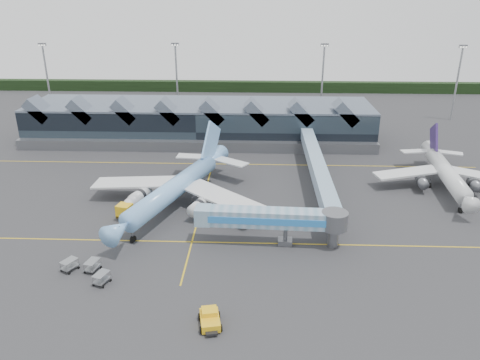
{
  "coord_description": "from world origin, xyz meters",
  "views": [
    {
      "loc": [
        10.25,
        -73.3,
        37.83
      ],
      "look_at": [
        7.19,
        6.29,
        5.0
      ],
      "focal_mm": 35.0,
      "sensor_mm": 36.0,
      "label": 1
    }
  ],
  "objects_px": {
    "fuel_truck": "(135,202)",
    "pushback_tug": "(210,319)",
    "main_airliner": "(177,186)",
    "regional_jet": "(445,172)",
    "jet_bridge": "(280,219)"
  },
  "relations": [
    {
      "from": "main_airliner",
      "to": "jet_bridge",
      "type": "bearing_deg",
      "value": -16.84
    },
    {
      "from": "main_airliner",
      "to": "regional_jet",
      "type": "height_order",
      "value": "main_airliner"
    },
    {
      "from": "regional_jet",
      "to": "pushback_tug",
      "type": "distance_m",
      "value": 61.86
    },
    {
      "from": "main_airliner",
      "to": "fuel_truck",
      "type": "xyz_separation_m",
      "value": [
        -7.44,
        -2.85,
        -1.99
      ]
    },
    {
      "from": "jet_bridge",
      "to": "pushback_tug",
      "type": "bearing_deg",
      "value": -112.06
    },
    {
      "from": "pushback_tug",
      "to": "regional_jet",
      "type": "bearing_deg",
      "value": 34.31
    },
    {
      "from": "fuel_truck",
      "to": "pushback_tug",
      "type": "xyz_separation_m",
      "value": [
        16.69,
        -30.63,
        -1.0
      ]
    },
    {
      "from": "fuel_truck",
      "to": "pushback_tug",
      "type": "relative_size",
      "value": 2.18
    },
    {
      "from": "fuel_truck",
      "to": "main_airliner",
      "type": "bearing_deg",
      "value": 35.34
    },
    {
      "from": "fuel_truck",
      "to": "jet_bridge",
      "type": "bearing_deg",
      "value": -8.5
    },
    {
      "from": "regional_jet",
      "to": "pushback_tug",
      "type": "xyz_separation_m",
      "value": [
        -43.53,
        -43.87,
        -2.59
      ]
    },
    {
      "from": "jet_bridge",
      "to": "pushback_tug",
      "type": "height_order",
      "value": "jet_bridge"
    },
    {
      "from": "jet_bridge",
      "to": "fuel_truck",
      "type": "relative_size",
      "value": 2.45
    },
    {
      "from": "jet_bridge",
      "to": "fuel_truck",
      "type": "xyz_separation_m",
      "value": [
        -25.8,
        10.88,
        -2.5
      ]
    },
    {
      "from": "regional_jet",
      "to": "jet_bridge",
      "type": "distance_m",
      "value": 42.04
    }
  ]
}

